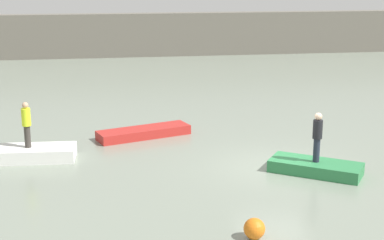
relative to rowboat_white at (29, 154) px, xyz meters
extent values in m
plane|color=gray|center=(8.49, -2.15, -0.24)|extent=(120.00, 120.00, 0.00)
cube|color=#666056|center=(8.49, 24.89, 1.42)|extent=(80.00, 1.20, 3.32)
cube|color=white|center=(0.00, 0.00, 0.00)|extent=(3.38, 1.49, 0.47)
cube|color=red|center=(4.31, 2.31, -0.05)|extent=(3.95, 2.20, 0.37)
cube|color=#2D7F47|center=(9.70, -2.93, -0.03)|extent=(3.19, 2.72, 0.41)
cylinder|color=#38332D|center=(0.00, 0.00, 0.64)|extent=(0.22, 0.22, 0.80)
cylinder|color=#D8F226|center=(0.00, 0.00, 1.35)|extent=(0.32, 0.32, 0.63)
sphere|color=tan|center=(0.00, 0.00, 1.78)|extent=(0.22, 0.22, 0.22)
cylinder|color=#232838|center=(9.70, -2.93, 0.58)|extent=(0.22, 0.22, 0.82)
cylinder|color=black|center=(9.70, -2.93, 1.30)|extent=(0.32, 0.32, 0.63)
sphere|color=beige|center=(9.70, -2.93, 1.74)|extent=(0.25, 0.25, 0.25)
sphere|color=orange|center=(6.41, -7.40, 0.04)|extent=(0.56, 0.56, 0.56)
camera|label=1|loc=(2.76, -20.65, 6.47)|focal=54.63mm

